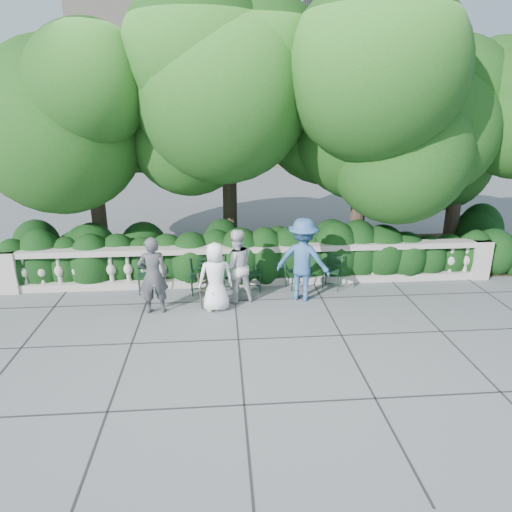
{
  "coord_description": "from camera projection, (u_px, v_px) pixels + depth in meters",
  "views": [
    {
      "loc": [
        -0.78,
        -8.73,
        4.26
      ],
      "look_at": [
        0.0,
        1.0,
        1.0
      ],
      "focal_mm": 32.0,
      "sensor_mm": 36.0,
      "label": 1
    }
  ],
  "objects": [
    {
      "name": "tree_canopy",
      "position": [
        276.0,
        116.0,
        11.48
      ],
      "size": [
        15.04,
        6.52,
        6.78
      ],
      "color": "#3F3023",
      "rests_on": "ground"
    },
    {
      "name": "chair_c",
      "position": [
        228.0,
        294.0,
        10.77
      ],
      "size": [
        0.57,
        0.6,
        0.84
      ],
      "primitive_type": null,
      "rotation": [
        0.0,
        0.0,
        -0.33
      ],
      "color": "black",
      "rests_on": "ground"
    },
    {
      "name": "chair_a",
      "position": [
        148.0,
        295.0,
        10.7
      ],
      "size": [
        0.5,
        0.53,
        0.84
      ],
      "primitive_type": null,
      "rotation": [
        0.0,
        0.0,
        0.13
      ],
      "color": "black",
      "rests_on": "ground"
    },
    {
      "name": "balustrade",
      "position": [
        253.0,
        266.0,
        11.21
      ],
      "size": [
        12.0,
        0.44,
        1.0
      ],
      "color": "#9E998E",
      "rests_on": "ground"
    },
    {
      "name": "chair_f",
      "position": [
        298.0,
        290.0,
        11.0
      ],
      "size": [
        0.58,
        0.6,
        0.84
      ],
      "primitive_type": null,
      "rotation": [
        0.0,
        0.0,
        0.34
      ],
      "color": "black",
      "rests_on": "ground"
    },
    {
      "name": "shrub_hedge",
      "position": [
        250.0,
        268.0,
        12.5
      ],
      "size": [
        15.0,
        2.6,
        1.7
      ],
      "primitive_type": null,
      "color": "black",
      "rests_on": "ground"
    },
    {
      "name": "chair_b",
      "position": [
        253.0,
        293.0,
        10.83
      ],
      "size": [
        0.48,
        0.52,
        0.84
      ],
      "primitive_type": null,
      "rotation": [
        0.0,
        0.0,
        -0.09
      ],
      "color": "black",
      "rests_on": "ground"
    },
    {
      "name": "person_casual_man",
      "position": [
        236.0,
        266.0,
        10.13
      ],
      "size": [
        0.95,
        0.82,
        1.68
      ],
      "primitive_type": "imported",
      "rotation": [
        0.0,
        0.0,
        3.4
      ],
      "color": "silver",
      "rests_on": "ground"
    },
    {
      "name": "person_businessman",
      "position": [
        216.0,
        277.0,
        9.72
      ],
      "size": [
        0.78,
        0.55,
        1.51
      ],
      "primitive_type": "imported",
      "rotation": [
        0.0,
        0.0,
        3.24
      ],
      "color": "white",
      "rests_on": "ground"
    },
    {
      "name": "ground",
      "position": [
        260.0,
        316.0,
        9.66
      ],
      "size": [
        90.0,
        90.0,
        0.0
      ],
      "primitive_type": "plane",
      "color": "#575960",
      "rests_on": "ground"
    },
    {
      "name": "chair_e",
      "position": [
        330.0,
        290.0,
        10.96
      ],
      "size": [
        0.6,
        0.62,
        0.84
      ],
      "primitive_type": null,
      "rotation": [
        0.0,
        0.0,
        -0.44
      ],
      "color": "black",
      "rests_on": "ground"
    },
    {
      "name": "person_woman_grey",
      "position": [
        153.0,
        275.0,
        9.57
      ],
      "size": [
        0.65,
        0.47,
        1.68
      ],
      "primitive_type": "imported",
      "rotation": [
        0.0,
        0.0,
        3.25
      ],
      "color": "#3E3E43",
      "rests_on": "ground"
    },
    {
      "name": "chair_d",
      "position": [
        200.0,
        295.0,
        10.68
      ],
      "size": [
        0.5,
        0.53,
        0.84
      ],
      "primitive_type": null,
      "rotation": [
        0.0,
        0.0,
        0.13
      ],
      "color": "black",
      "rests_on": "ground"
    },
    {
      "name": "chair_weathered",
      "position": [
        218.0,
        309.0,
        9.97
      ],
      "size": [
        0.65,
        0.64,
        0.84
      ],
      "primitive_type": null,
      "rotation": [
        0.0,
        0.0,
        0.9
      ],
      "color": "black",
      "rests_on": "ground"
    },
    {
      "name": "person_older_blue",
      "position": [
        303.0,
        260.0,
        10.21
      ],
      "size": [
        1.41,
        1.14,
        1.9
      ],
      "primitive_type": "imported",
      "rotation": [
        0.0,
        0.0,
        2.73
      ],
      "color": "#2C5286",
      "rests_on": "ground"
    }
  ]
}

